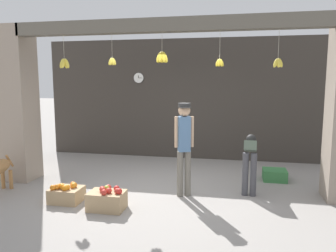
{
  "coord_description": "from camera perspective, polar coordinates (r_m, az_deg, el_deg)",
  "views": [
    {
      "loc": [
        1.23,
        -5.64,
        2.04
      ],
      "look_at": [
        0.0,
        0.43,
        1.19
      ],
      "focal_mm": 35.0,
      "sensor_mm": 36.0,
      "label": 1
    }
  ],
  "objects": [
    {
      "name": "shop_pillar_left",
      "position": [
        7.4,
        -24.94,
        3.41
      ],
      "size": [
        0.7,
        0.6,
        3.13
      ],
      "primitive_type": "cube",
      "color": "gray",
      "rests_on": "ground_plane"
    },
    {
      "name": "ground_plane",
      "position": [
        6.13,
        -0.8,
        -11.62
      ],
      "size": [
        60.0,
        60.0,
        0.0
      ],
      "primitive_type": "plane",
      "color": "gray"
    },
    {
      "name": "worker_stooping",
      "position": [
        6.2,
        14.11,
        -5.15
      ],
      "size": [
        0.27,
        0.78,
        1.02
      ],
      "rotation": [
        0.0,
        0.0,
        -0.07
      ],
      "color": "#424247",
      "rests_on": "ground_plane"
    },
    {
      "name": "produce_box_green",
      "position": [
        7.18,
        18.08,
        -8.11
      ],
      "size": [
        0.47,
        0.41,
        0.23
      ],
      "primitive_type": "cube",
      "color": "#387A42",
      "rests_on": "ground_plane"
    },
    {
      "name": "fruit_crate_oranges",
      "position": [
        5.92,
        -17.26,
        -11.2
      ],
      "size": [
        0.51,
        0.42,
        0.33
      ],
      "color": "tan",
      "rests_on": "ground_plane"
    },
    {
      "name": "shop_back_wall",
      "position": [
        8.64,
        3.26,
        4.66
      ],
      "size": [
        7.6,
        0.12,
        3.13
      ],
      "primitive_type": "cube",
      "color": "#38332D",
      "rests_on": "ground_plane"
    },
    {
      "name": "shopkeeper",
      "position": [
        5.74,
        2.82,
        -2.79
      ],
      "size": [
        0.33,
        0.3,
        1.66
      ],
      "rotation": [
        0.0,
        0.0,
        3.5
      ],
      "color": "#6B665B",
      "rests_on": "ground_plane"
    },
    {
      "name": "water_bottle",
      "position": [
        6.29,
        -16.0,
        -10.39
      ],
      "size": [
        0.07,
        0.07,
        0.23
      ],
      "color": "#38934C",
      "rests_on": "ground_plane"
    },
    {
      "name": "fruit_crate_apples",
      "position": [
        5.44,
        -10.55,
        -12.48
      ],
      "size": [
        0.57,
        0.4,
        0.38
      ],
      "color": "tan",
      "rests_on": "ground_plane"
    },
    {
      "name": "wall_clock",
      "position": [
        8.83,
        -5.13,
        8.35
      ],
      "size": [
        0.28,
        0.03,
        0.28
      ],
      "color": "black"
    },
    {
      "name": "storefront_awning",
      "position": [
        5.97,
        -0.69,
        16.82
      ],
      "size": [
        5.7,
        0.26,
        0.88
      ],
      "color": "#5B564C"
    }
  ]
}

